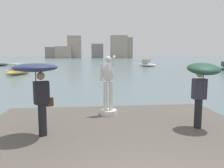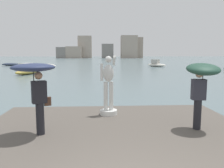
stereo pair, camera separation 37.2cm
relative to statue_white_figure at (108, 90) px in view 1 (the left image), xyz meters
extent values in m
plane|color=slate|center=(0.12, 34.69, -1.29)|extent=(400.00, 400.00, 0.00)
cube|color=#564F47|center=(0.12, -3.47, -1.09)|extent=(7.99, 9.68, 0.40)
cylinder|color=silver|center=(0.00, -0.01, -0.81)|extent=(0.63, 0.63, 0.17)
cylinder|color=silver|center=(-0.10, -0.01, -0.20)|extent=(0.15, 0.15, 1.03)
cylinder|color=silver|center=(0.10, -0.01, -0.20)|extent=(0.15, 0.15, 1.03)
ellipsoid|color=silver|center=(0.00, -0.01, 0.62)|extent=(0.38, 0.26, 0.62)
sphere|color=silver|center=(0.00, -0.01, 1.11)|extent=(0.24, 0.24, 0.24)
cylinder|color=silver|center=(-0.24, -0.01, 0.66)|extent=(0.10, 0.10, 0.62)
cylinder|color=silver|center=(0.22, 0.26, 1.07)|extent=(0.10, 0.59, 0.40)
cylinder|color=black|center=(-1.96, -1.98, -0.45)|extent=(0.22, 0.22, 0.88)
cube|color=black|center=(-1.96, -1.98, 0.29)|extent=(0.45, 0.38, 0.60)
sphere|color=#A87A5B|center=(-1.96, -1.98, 0.73)|extent=(0.21, 0.21, 0.21)
cylinder|color=#262626|center=(-2.08, -1.99, 0.62)|extent=(0.02, 0.02, 0.56)
ellipsoid|color=navy|center=(-2.08, -1.99, 0.95)|extent=(1.52, 1.52, 0.25)
cube|color=#513323|center=(-1.76, -1.87, 0.01)|extent=(0.21, 0.17, 0.24)
cylinder|color=black|center=(2.53, -1.80, -0.45)|extent=(0.22, 0.22, 0.88)
cube|color=#2D2D38|center=(2.53, -1.80, 0.29)|extent=(0.40, 0.27, 0.60)
sphere|color=tan|center=(2.53, -1.80, 0.73)|extent=(0.21, 0.21, 0.21)
cylinder|color=#262626|center=(2.65, -1.76, 0.57)|extent=(0.02, 0.02, 0.46)
ellipsoid|color=#234738|center=(2.65, -1.76, 0.87)|extent=(1.01, 1.05, 0.45)
ellipsoid|color=silver|center=(11.38, 37.86, -0.95)|extent=(3.73, 4.29, 0.69)
cube|color=#B2ADA3|center=(11.18, 38.12, -0.23)|extent=(1.67, 1.77, 0.85)
ellipsoid|color=#B2993D|center=(-9.41, 21.95, -0.97)|extent=(2.76, 5.17, 0.65)
cube|color=beige|center=(-9.52, 21.59, -0.27)|extent=(1.50, 1.95, 0.84)
ellipsoid|color=#2D384C|center=(-19.66, 43.92, -0.99)|extent=(4.08, 1.51, 0.61)
ellipsoid|color=silver|center=(-9.77, 35.96, -0.92)|extent=(3.76, 3.44, 0.75)
cube|color=gray|center=(-22.38, 135.25, 2.03)|extent=(6.79, 5.95, 6.64)
cube|color=#A89989|center=(-15.30, 135.23, 2.23)|extent=(9.45, 6.63, 7.05)
cube|color=#A89989|center=(-8.78, 138.09, 5.55)|extent=(8.46, 4.74, 13.69)
cube|color=gray|center=(5.31, 136.32, 3.08)|extent=(7.17, 4.16, 8.74)
cube|color=#A89989|center=(18.51, 134.53, 5.58)|extent=(9.83, 6.81, 13.74)
cube|color=gray|center=(22.38, 137.16, 5.13)|extent=(9.72, 5.93, 12.85)
camera|label=1|loc=(-0.72, -8.17, 1.31)|focal=36.95mm
camera|label=2|loc=(-0.35, -8.20, 1.31)|focal=36.95mm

